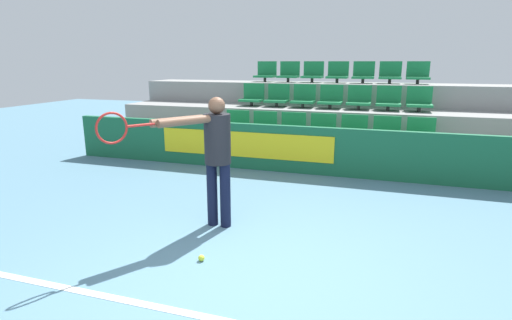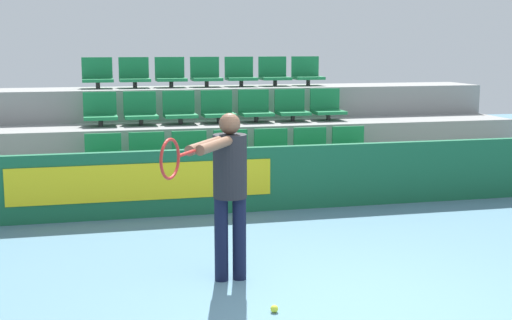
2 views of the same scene
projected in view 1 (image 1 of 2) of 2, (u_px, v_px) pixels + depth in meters
ground_plane at (241, 287)px, 3.62m from camera, size 30.00×30.00×0.00m
court_baseline at (219, 320)px, 3.16m from camera, size 6.04×0.08×0.01m
barrier_wall at (314, 151)px, 7.18m from camera, size 10.00×0.14×0.87m
bleacher_tier_front at (320, 153)px, 7.79m from camera, size 9.60×1.08×0.50m
bleacher_tier_middle at (328, 132)px, 8.74m from camera, size 9.60×1.08×1.00m
bleacher_tier_back at (335, 114)px, 9.68m from camera, size 9.60×1.08×1.50m
stadium_chair_0 at (236, 125)px, 8.34m from camera, size 0.50×0.42×0.50m
stadium_chair_1 at (264, 126)px, 8.16m from camera, size 0.50×0.42×0.50m
stadium_chair_2 at (292, 128)px, 7.98m from camera, size 0.50×0.42×0.50m
stadium_chair_3 at (322, 129)px, 7.80m from camera, size 0.50×0.42×0.50m
stadium_chair_4 at (354, 131)px, 7.62m from camera, size 0.50×0.42×0.50m
stadium_chair_5 at (386, 133)px, 7.45m from camera, size 0.50×0.42×0.50m
stadium_chair_6 at (421, 134)px, 7.27m from camera, size 0.50×0.42×0.50m
stadium_chair_7 at (252, 97)px, 9.22m from camera, size 0.50×0.42×0.50m
stadium_chair_8 at (277, 97)px, 9.04m from camera, size 0.50×0.42×0.50m
stadium_chair_9 at (304, 98)px, 8.86m from camera, size 0.50×0.42×0.50m
stadium_chair_10 at (331, 99)px, 8.69m from camera, size 0.50×0.42×0.50m
stadium_chair_11 at (359, 100)px, 8.51m from camera, size 0.50×0.42×0.50m
stadium_chair_12 at (388, 100)px, 8.33m from camera, size 0.50×0.42×0.50m
stadium_chair_13 at (419, 101)px, 8.15m from camera, size 0.50×0.42×0.50m
stadium_chair_14 at (266, 73)px, 10.10m from camera, size 0.50×0.42×0.50m
stadium_chair_15 at (289, 74)px, 9.92m from camera, size 0.50×0.42×0.50m
stadium_chair_16 at (313, 74)px, 9.75m from camera, size 0.50×0.42×0.50m
stadium_chair_17 at (338, 74)px, 9.57m from camera, size 0.50×0.42×0.50m
stadium_chair_18 at (363, 74)px, 9.39m from camera, size 0.50×0.42×0.50m
stadium_chair_19 at (390, 74)px, 9.21m from camera, size 0.50×0.42×0.50m
stadium_chair_20 at (418, 75)px, 9.03m from camera, size 0.50×0.42×0.50m
tennis_player at (212, 149)px, 4.72m from camera, size 0.93×1.34×1.60m
tennis_ball at (201, 258)px, 4.09m from camera, size 0.07×0.07×0.07m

